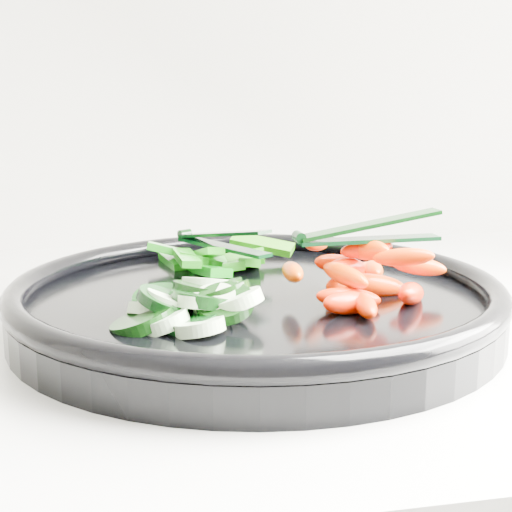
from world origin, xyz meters
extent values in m
cylinder|color=black|center=(0.38, 1.65, 0.94)|extent=(0.47, 0.47, 0.02)
torus|color=black|center=(0.38, 1.65, 0.96)|extent=(0.47, 0.47, 0.02)
cylinder|color=black|center=(0.29, 1.59, 0.96)|extent=(0.05, 0.05, 0.03)
cylinder|color=#B3D2A8|center=(0.30, 1.58, 0.96)|extent=(0.04, 0.04, 0.02)
cylinder|color=black|center=(0.31, 1.62, 0.96)|extent=(0.06, 0.06, 0.03)
cylinder|color=beige|center=(0.29, 1.61, 0.96)|extent=(0.04, 0.04, 0.02)
cylinder|color=black|center=(0.30, 1.62, 0.96)|extent=(0.06, 0.06, 0.03)
cylinder|color=#CEEDBE|center=(0.32, 1.63, 0.96)|extent=(0.04, 0.04, 0.02)
cylinder|color=black|center=(0.32, 1.58, 0.96)|extent=(0.05, 0.05, 0.02)
cylinder|color=beige|center=(0.32, 1.57, 0.96)|extent=(0.04, 0.04, 0.02)
cylinder|color=black|center=(0.33, 1.63, 0.96)|extent=(0.05, 0.05, 0.03)
cylinder|color=#CAEABB|center=(0.33, 1.63, 0.96)|extent=(0.04, 0.04, 0.02)
cylinder|color=black|center=(0.31, 1.63, 0.96)|extent=(0.06, 0.06, 0.02)
cylinder|color=#CCEBBC|center=(0.30, 1.63, 0.96)|extent=(0.03, 0.04, 0.01)
cylinder|color=black|center=(0.31, 1.61, 0.96)|extent=(0.04, 0.04, 0.02)
cylinder|color=beige|center=(0.30, 1.61, 0.96)|extent=(0.04, 0.05, 0.02)
cylinder|color=black|center=(0.30, 1.63, 0.96)|extent=(0.05, 0.05, 0.02)
cylinder|color=#B4D1A7|center=(0.29, 1.61, 0.96)|extent=(0.03, 0.03, 0.02)
cylinder|color=black|center=(0.34, 1.61, 0.97)|extent=(0.05, 0.06, 0.03)
cylinder|color=#E8FCC9|center=(0.35, 1.59, 0.97)|extent=(0.05, 0.05, 0.02)
cylinder|color=black|center=(0.33, 1.62, 0.97)|extent=(0.06, 0.06, 0.02)
cylinder|color=beige|center=(0.34, 1.64, 0.97)|extent=(0.05, 0.05, 0.02)
cylinder|color=black|center=(0.30, 1.60, 0.97)|extent=(0.05, 0.05, 0.03)
cylinder|color=#D2EFBF|center=(0.30, 1.60, 0.97)|extent=(0.03, 0.03, 0.02)
cylinder|color=black|center=(0.34, 1.59, 0.97)|extent=(0.05, 0.04, 0.03)
cylinder|color=beige|center=(0.34, 1.59, 0.97)|extent=(0.03, 0.03, 0.02)
cylinder|color=black|center=(0.34, 1.62, 0.97)|extent=(0.06, 0.06, 0.02)
cylinder|color=#DBF6C5|center=(0.34, 1.60, 0.97)|extent=(0.04, 0.04, 0.02)
cylinder|color=black|center=(0.33, 1.60, 0.97)|extent=(0.06, 0.06, 0.02)
cylinder|color=#D8F2C1|center=(0.32, 1.59, 0.97)|extent=(0.04, 0.04, 0.02)
ellipsoid|color=#F62F00|center=(0.43, 1.60, 0.96)|extent=(0.05, 0.02, 0.02)
ellipsoid|color=red|center=(0.44, 1.58, 0.96)|extent=(0.02, 0.04, 0.02)
ellipsoid|color=#FF5800|center=(0.45, 1.64, 0.96)|extent=(0.04, 0.05, 0.03)
ellipsoid|color=red|center=(0.48, 1.60, 0.96)|extent=(0.04, 0.05, 0.03)
ellipsoid|color=#F33700|center=(0.44, 1.64, 0.96)|extent=(0.05, 0.04, 0.02)
ellipsoid|color=red|center=(0.43, 1.59, 0.96)|extent=(0.05, 0.04, 0.02)
ellipsoid|color=#E45A00|center=(0.46, 1.63, 0.96)|extent=(0.05, 0.02, 0.03)
ellipsoid|color=#EC3B00|center=(0.48, 1.68, 0.96)|extent=(0.03, 0.05, 0.03)
ellipsoid|color=#FD2800|center=(0.47, 1.68, 0.96)|extent=(0.04, 0.04, 0.02)
ellipsoid|color=#E53F00|center=(0.40, 1.63, 0.98)|extent=(0.02, 0.05, 0.02)
ellipsoid|color=#FE1500|center=(0.44, 1.64, 0.98)|extent=(0.04, 0.03, 0.02)
ellipsoid|color=#F94C00|center=(0.43, 1.61, 0.98)|extent=(0.03, 0.05, 0.02)
ellipsoid|color=#FF2600|center=(0.44, 1.65, 0.98)|extent=(0.05, 0.03, 0.02)
ellipsoid|color=#FE4F00|center=(0.50, 1.63, 0.98)|extent=(0.05, 0.02, 0.02)
ellipsoid|color=#FF5500|center=(0.46, 1.63, 0.99)|extent=(0.03, 0.05, 0.03)
ellipsoid|color=#FD6500|center=(0.43, 1.67, 0.99)|extent=(0.04, 0.04, 0.02)
ellipsoid|color=#F63400|center=(0.46, 1.64, 0.99)|extent=(0.04, 0.02, 0.02)
ellipsoid|color=red|center=(0.47, 1.60, 0.99)|extent=(0.05, 0.03, 0.02)
cube|color=#0A690A|center=(0.38, 1.74, 0.96)|extent=(0.03, 0.06, 0.02)
cube|color=#146B0A|center=(0.37, 1.75, 0.96)|extent=(0.05, 0.03, 0.02)
cube|color=#0D6F0A|center=(0.39, 1.75, 0.96)|extent=(0.03, 0.06, 0.02)
cube|color=#0A700C|center=(0.35, 1.72, 0.96)|extent=(0.03, 0.06, 0.02)
cube|color=#176509|center=(0.37, 1.75, 0.96)|extent=(0.07, 0.04, 0.03)
cube|color=#0A720E|center=(0.33, 1.77, 0.96)|extent=(0.03, 0.05, 0.01)
cube|color=#1A6E0A|center=(0.35, 1.76, 0.96)|extent=(0.05, 0.07, 0.03)
cube|color=#096009|center=(0.35, 1.75, 0.97)|extent=(0.03, 0.05, 0.02)
cube|color=#0A6A0A|center=(0.32, 1.76, 0.97)|extent=(0.05, 0.02, 0.02)
cube|color=#11690A|center=(0.33, 1.73, 0.97)|extent=(0.02, 0.05, 0.01)
cube|color=#26730A|center=(0.41, 1.78, 0.97)|extent=(0.06, 0.04, 0.02)
cylinder|color=black|center=(0.40, 1.63, 1.00)|extent=(0.01, 0.01, 0.01)
cube|color=black|center=(0.46, 1.63, 1.00)|extent=(0.11, 0.02, 0.00)
cube|color=black|center=(0.46, 1.63, 1.01)|extent=(0.11, 0.02, 0.02)
cylinder|color=black|center=(0.34, 1.79, 0.98)|extent=(0.01, 0.01, 0.01)
cube|color=black|center=(0.37, 1.75, 0.97)|extent=(0.07, 0.10, 0.00)
cube|color=black|center=(0.37, 1.75, 0.99)|extent=(0.07, 0.10, 0.02)
camera|label=1|loc=(0.27, 1.14, 1.10)|focal=50.00mm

